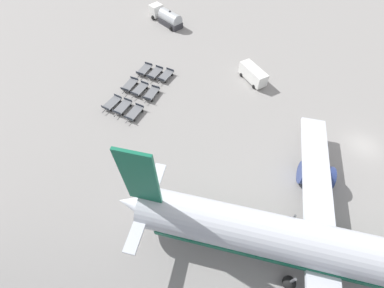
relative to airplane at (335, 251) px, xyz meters
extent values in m
plane|color=gray|center=(-16.26, 5.73, -3.29)|extent=(500.00, 500.00, 0.00)
cylinder|color=silver|center=(-0.03, 0.58, 0.21)|extent=(5.67, 37.34, 4.02)
cone|color=silver|center=(0.80, -18.00, 0.21)|extent=(4.03, 4.99, 3.82)
cube|color=#146B4C|center=(0.77, -17.25, 5.88)|extent=(0.41, 3.02, 7.32)
cube|color=silver|center=(0.77, -17.43, 0.81)|extent=(9.25, 1.56, 0.24)
cube|color=silver|center=(0.04, -0.91, -0.70)|extent=(32.99, 4.34, 0.44)
cylinder|color=navy|center=(-8.89, -0.91, -1.90)|extent=(2.83, 3.63, 2.68)
cube|color=#146B4C|center=(-0.03, 0.58, -0.49)|extent=(5.58, 33.63, 0.72)
cylinder|color=#56565B|center=(3.05, -3.01, -1.73)|extent=(0.24, 0.24, 1.87)
sphere|color=black|center=(3.05, -3.01, -2.67)|extent=(1.23, 1.23, 1.23)
cylinder|color=#56565B|center=(-2.77, -3.27, -1.73)|extent=(0.24, 0.24, 1.87)
sphere|color=black|center=(-2.77, -3.27, -2.67)|extent=(1.23, 1.23, 1.23)
cube|color=white|center=(-40.47, -32.41, -1.81)|extent=(3.01, 2.89, 2.15)
cube|color=#333338|center=(-38.15, -28.55, -2.75)|extent=(4.58, 5.52, 1.08)
cylinder|color=#ADB2B7|center=(-38.15, -28.55, -1.65)|extent=(4.40, 5.27, 2.26)
sphere|color=#333338|center=(-38.15, -28.55, -0.53)|extent=(0.44, 0.44, 0.44)
sphere|color=black|center=(-41.27, -31.61, -2.84)|extent=(0.90, 0.90, 0.90)
sphere|color=black|center=(-39.38, -32.75, -2.84)|extent=(0.90, 0.90, 0.90)
sphere|color=black|center=(-38.34, -26.71, -2.84)|extent=(0.90, 0.90, 0.90)
sphere|color=black|center=(-36.45, -27.84, -2.84)|extent=(0.90, 0.90, 0.90)
cube|color=white|center=(-25.49, -10.34, -2.02)|extent=(4.93, 4.94, 1.99)
cube|color=#1E232D|center=(-27.27, -12.12, -1.68)|extent=(1.17, 1.16, 0.70)
sphere|color=black|center=(-27.29, -10.90, -2.99)|extent=(0.60, 0.60, 0.60)
sphere|color=black|center=(-26.05, -12.14, -2.99)|extent=(0.60, 0.60, 0.60)
sphere|color=black|center=(-24.94, -8.54, -2.99)|extent=(0.60, 0.60, 0.60)
sphere|color=black|center=(-23.69, -9.77, -2.99)|extent=(0.60, 0.60, 0.60)
cube|color=slate|center=(-22.66, -27.85, -2.74)|extent=(3.10, 1.84, 0.10)
cube|color=#2D333D|center=(-21.26, -28.06, -2.53)|extent=(0.29, 1.41, 0.32)
cube|color=#2D333D|center=(-24.07, -27.63, -2.53)|extent=(0.29, 1.41, 0.32)
cube|color=#333338|center=(-20.87, -28.12, -2.86)|extent=(0.70, 0.16, 0.06)
sphere|color=black|center=(-21.74, -28.60, -3.11)|extent=(0.36, 0.36, 0.36)
sphere|color=black|center=(-21.56, -27.41, -3.11)|extent=(0.36, 0.36, 0.36)
sphere|color=black|center=(-23.76, -28.29, -3.11)|extent=(0.36, 0.36, 0.36)
sphere|color=black|center=(-23.58, -27.10, -3.11)|extent=(0.36, 0.36, 0.36)
cube|color=slate|center=(-18.45, -28.60, -2.74)|extent=(3.09, 1.81, 0.10)
cube|color=#2D333D|center=(-17.05, -28.79, -2.53)|extent=(0.28, 1.41, 0.32)
cube|color=#2D333D|center=(-19.86, -28.40, -2.53)|extent=(0.28, 1.41, 0.32)
cube|color=#333338|center=(-16.66, -28.85, -2.86)|extent=(0.70, 0.16, 0.06)
sphere|color=black|center=(-17.52, -29.33, -3.11)|extent=(0.36, 0.36, 0.36)
sphere|color=black|center=(-17.36, -28.14, -3.11)|extent=(0.36, 0.36, 0.36)
sphere|color=black|center=(-19.55, -29.05, -3.11)|extent=(0.36, 0.36, 0.36)
sphere|color=black|center=(-19.38, -27.86, -3.11)|extent=(0.36, 0.36, 0.36)
cube|color=slate|center=(-13.98, -29.43, -2.74)|extent=(3.17, 2.07, 0.10)
cube|color=#2D333D|center=(-12.59, -29.76, -2.53)|extent=(0.41, 1.39, 0.32)
cube|color=#2D333D|center=(-15.36, -29.09, -2.53)|extent=(0.41, 1.39, 0.32)
cube|color=#333338|center=(-12.22, -29.85, -2.86)|extent=(0.69, 0.22, 0.06)
sphere|color=black|center=(-13.12, -30.25, -3.11)|extent=(0.36, 0.36, 0.36)
sphere|color=black|center=(-12.84, -29.08, -3.11)|extent=(0.36, 0.36, 0.36)
sphere|color=black|center=(-15.11, -29.77, -3.11)|extent=(0.36, 0.36, 0.36)
sphere|color=black|center=(-14.83, -28.60, -3.11)|extent=(0.36, 0.36, 0.36)
cube|color=slate|center=(-22.33, -25.85, -2.74)|extent=(3.15, 1.98, 0.10)
cube|color=#2D333D|center=(-20.93, -26.14, -2.53)|extent=(0.37, 1.40, 0.32)
cube|color=#2D333D|center=(-23.72, -25.56, -2.53)|extent=(0.37, 1.40, 0.32)
cube|color=#333338|center=(-20.55, -26.22, -2.86)|extent=(0.70, 0.20, 0.06)
sphere|color=black|center=(-21.45, -26.65, -3.11)|extent=(0.36, 0.36, 0.36)
sphere|color=black|center=(-21.20, -25.47, -3.11)|extent=(0.36, 0.36, 0.36)
sphere|color=black|center=(-23.45, -26.23, -3.11)|extent=(0.36, 0.36, 0.36)
sphere|color=black|center=(-23.20, -25.05, -3.11)|extent=(0.36, 0.36, 0.36)
cube|color=slate|center=(-17.93, -26.68, -2.74)|extent=(3.15, 1.98, 0.10)
cube|color=#2D333D|center=(-16.54, -26.97, -2.53)|extent=(0.37, 1.40, 0.32)
cube|color=#2D333D|center=(-19.33, -26.39, -2.53)|extent=(0.37, 1.40, 0.32)
cube|color=#333338|center=(-16.16, -27.05, -2.86)|extent=(0.70, 0.20, 0.06)
sphere|color=black|center=(-17.06, -27.48, -3.11)|extent=(0.36, 0.36, 0.36)
sphere|color=black|center=(-16.81, -26.30, -3.11)|extent=(0.36, 0.36, 0.36)
sphere|color=black|center=(-19.06, -27.06, -3.11)|extent=(0.36, 0.36, 0.36)
sphere|color=black|center=(-18.81, -25.88, -3.11)|extent=(0.36, 0.36, 0.36)
cube|color=slate|center=(-13.67, -27.56, -2.74)|extent=(3.13, 1.91, 0.10)
cube|color=#2D333D|center=(-12.27, -27.82, -2.53)|extent=(0.33, 1.41, 0.32)
cube|color=#2D333D|center=(-15.07, -27.31, -2.53)|extent=(0.33, 1.41, 0.32)
cube|color=#333338|center=(-11.89, -27.89, -2.86)|extent=(0.70, 0.18, 0.06)
sphere|color=black|center=(-12.77, -28.34, -3.11)|extent=(0.36, 0.36, 0.36)
sphere|color=black|center=(-12.56, -27.16, -3.11)|extent=(0.36, 0.36, 0.36)
sphere|color=black|center=(-14.78, -27.97, -3.11)|extent=(0.36, 0.36, 0.36)
sphere|color=black|center=(-14.57, -26.79, -3.11)|extent=(0.36, 0.36, 0.36)
cube|color=slate|center=(-22.18, -23.94, -2.74)|extent=(3.17, 2.04, 0.10)
cube|color=#2D333D|center=(-20.79, -24.27, -2.53)|extent=(0.40, 1.40, 0.32)
cube|color=#2D333D|center=(-23.56, -23.62, -2.53)|extent=(0.40, 1.40, 0.32)
cube|color=#333338|center=(-20.41, -24.35, -2.86)|extent=(0.70, 0.22, 0.06)
sphere|color=black|center=(-21.32, -24.76, -3.11)|extent=(0.36, 0.36, 0.36)
sphere|color=black|center=(-21.04, -23.59, -3.11)|extent=(0.36, 0.36, 0.36)
sphere|color=black|center=(-23.31, -24.30, -3.11)|extent=(0.36, 0.36, 0.36)
sphere|color=black|center=(-23.03, -23.12, -3.11)|extent=(0.36, 0.36, 0.36)
cube|color=slate|center=(-17.51, -24.58, -2.74)|extent=(3.08, 1.77, 0.10)
cube|color=#2D333D|center=(-16.10, -24.76, -2.53)|extent=(0.26, 1.41, 0.32)
cube|color=#2D333D|center=(-18.92, -24.40, -2.53)|extent=(0.26, 1.41, 0.32)
cube|color=#333338|center=(-15.71, -24.81, -2.86)|extent=(0.70, 0.15, 0.06)
sphere|color=black|center=(-16.57, -25.30, -3.11)|extent=(0.36, 0.36, 0.36)
sphere|color=black|center=(-16.42, -24.11, -3.11)|extent=(0.36, 0.36, 0.36)
sphere|color=black|center=(-18.60, -25.05, -3.11)|extent=(0.36, 0.36, 0.36)
sphere|color=black|center=(-18.45, -23.86, -3.11)|extent=(0.36, 0.36, 0.36)
cube|color=slate|center=(-13.08, -25.47, -2.74)|extent=(3.14, 1.94, 0.10)
cube|color=#2D333D|center=(-11.68, -25.74, -2.53)|extent=(0.35, 1.41, 0.32)
cube|color=#2D333D|center=(-14.48, -25.20, -2.53)|extent=(0.35, 1.41, 0.32)
cube|color=#333338|center=(-11.30, -25.81, -2.86)|extent=(0.70, 0.19, 0.06)
sphere|color=black|center=(-12.19, -26.25, -3.11)|extent=(0.36, 0.36, 0.36)
sphere|color=black|center=(-11.96, -25.07, -3.11)|extent=(0.36, 0.36, 0.36)
sphere|color=black|center=(-14.20, -25.87, -3.11)|extent=(0.36, 0.36, 0.36)
sphere|color=black|center=(-13.97, -24.68, -3.11)|extent=(0.36, 0.36, 0.36)
camera|label=1|loc=(9.30, -10.49, 23.78)|focal=24.00mm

